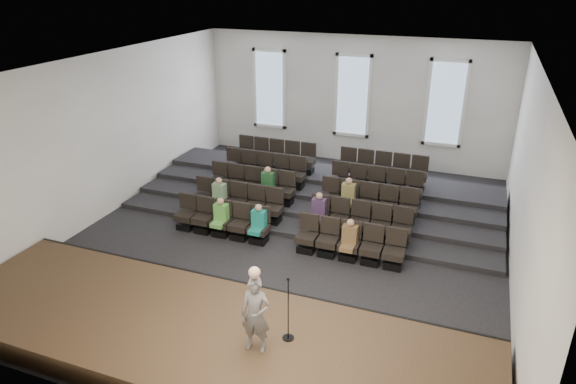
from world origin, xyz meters
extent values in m
plane|color=black|center=(0.00, 0.00, 0.00)|extent=(14.00, 14.00, 0.00)
cube|color=white|center=(0.00, 0.00, 5.01)|extent=(12.00, 14.00, 0.02)
cube|color=white|center=(0.00, 7.02, 2.50)|extent=(12.00, 0.04, 5.00)
cube|color=white|center=(0.00, -7.02, 2.50)|extent=(12.00, 0.04, 5.00)
cube|color=white|center=(-6.02, 0.00, 2.50)|extent=(0.04, 14.00, 5.00)
cube|color=white|center=(6.02, 0.00, 2.50)|extent=(0.04, 14.00, 5.00)
cube|color=#402C1B|center=(0.00, -5.10, 0.25)|extent=(11.80, 3.60, 0.50)
cube|color=black|center=(0.00, -3.33, 0.25)|extent=(11.80, 0.06, 0.52)
cube|color=black|center=(0.00, 2.33, 0.07)|extent=(11.80, 4.80, 0.15)
cube|color=black|center=(0.00, 2.85, 0.15)|extent=(11.80, 3.75, 0.30)
cube|color=black|center=(0.00, 3.38, 0.22)|extent=(11.80, 2.70, 0.45)
cube|color=black|center=(0.00, 3.90, 0.30)|extent=(11.80, 1.65, 0.60)
cube|color=black|center=(-3.13, -0.60, 0.10)|extent=(0.47, 0.43, 0.20)
cube|color=black|center=(-3.13, -0.60, 0.41)|extent=(0.55, 0.50, 0.19)
cube|color=black|center=(-3.13, -0.39, 0.82)|extent=(0.55, 0.08, 0.50)
cube|color=black|center=(-2.53, -0.60, 0.10)|extent=(0.47, 0.43, 0.20)
cube|color=black|center=(-2.53, -0.60, 0.41)|extent=(0.55, 0.50, 0.19)
cube|color=black|center=(-2.53, -0.39, 0.82)|extent=(0.55, 0.08, 0.50)
cube|color=black|center=(-1.93, -0.60, 0.10)|extent=(0.47, 0.43, 0.20)
cube|color=black|center=(-1.93, -0.60, 0.41)|extent=(0.55, 0.50, 0.19)
cube|color=black|center=(-1.93, -0.39, 0.82)|extent=(0.55, 0.08, 0.50)
cube|color=black|center=(-1.33, -0.60, 0.10)|extent=(0.47, 0.43, 0.20)
cube|color=black|center=(-1.33, -0.60, 0.41)|extent=(0.55, 0.50, 0.19)
cube|color=black|center=(-1.33, -0.39, 0.82)|extent=(0.55, 0.08, 0.50)
cube|color=black|center=(-0.73, -0.60, 0.10)|extent=(0.47, 0.43, 0.20)
cube|color=black|center=(-0.73, -0.60, 0.41)|extent=(0.55, 0.50, 0.19)
cube|color=black|center=(-0.73, -0.39, 0.82)|extent=(0.55, 0.08, 0.50)
cube|color=black|center=(0.73, -0.60, 0.10)|extent=(0.47, 0.43, 0.20)
cube|color=black|center=(0.73, -0.60, 0.41)|extent=(0.55, 0.50, 0.19)
cube|color=black|center=(0.73, -0.39, 0.82)|extent=(0.55, 0.08, 0.50)
cube|color=black|center=(1.33, -0.60, 0.10)|extent=(0.47, 0.43, 0.20)
cube|color=black|center=(1.33, -0.60, 0.41)|extent=(0.55, 0.50, 0.19)
cube|color=black|center=(1.33, -0.39, 0.82)|extent=(0.55, 0.08, 0.50)
cube|color=black|center=(1.93, -0.60, 0.10)|extent=(0.47, 0.43, 0.20)
cube|color=black|center=(1.93, -0.60, 0.41)|extent=(0.55, 0.50, 0.19)
cube|color=black|center=(1.93, -0.39, 0.82)|extent=(0.55, 0.08, 0.50)
cube|color=black|center=(2.53, -0.60, 0.10)|extent=(0.47, 0.43, 0.20)
cube|color=black|center=(2.53, -0.60, 0.41)|extent=(0.55, 0.50, 0.19)
cube|color=black|center=(2.53, -0.39, 0.82)|extent=(0.55, 0.08, 0.50)
cube|color=black|center=(3.13, -0.60, 0.10)|extent=(0.47, 0.43, 0.20)
cube|color=black|center=(3.13, -0.60, 0.41)|extent=(0.55, 0.50, 0.19)
cube|color=black|center=(3.13, -0.39, 0.82)|extent=(0.55, 0.08, 0.50)
cube|color=black|center=(-3.13, 0.45, 0.25)|extent=(0.47, 0.43, 0.20)
cube|color=black|center=(-3.13, 0.45, 0.56)|extent=(0.55, 0.50, 0.19)
cube|color=black|center=(-3.13, 0.66, 0.97)|extent=(0.55, 0.08, 0.50)
cube|color=black|center=(-2.53, 0.45, 0.25)|extent=(0.47, 0.43, 0.20)
cube|color=black|center=(-2.53, 0.45, 0.56)|extent=(0.55, 0.50, 0.19)
cube|color=black|center=(-2.53, 0.66, 0.97)|extent=(0.55, 0.08, 0.50)
cube|color=black|center=(-1.93, 0.45, 0.25)|extent=(0.47, 0.43, 0.20)
cube|color=black|center=(-1.93, 0.45, 0.56)|extent=(0.55, 0.50, 0.19)
cube|color=black|center=(-1.93, 0.66, 0.97)|extent=(0.55, 0.08, 0.50)
cube|color=black|center=(-1.33, 0.45, 0.25)|extent=(0.47, 0.43, 0.20)
cube|color=black|center=(-1.33, 0.45, 0.56)|extent=(0.55, 0.50, 0.19)
cube|color=black|center=(-1.33, 0.66, 0.97)|extent=(0.55, 0.08, 0.50)
cube|color=black|center=(-0.73, 0.45, 0.25)|extent=(0.47, 0.43, 0.20)
cube|color=black|center=(-0.73, 0.45, 0.56)|extent=(0.55, 0.50, 0.19)
cube|color=black|center=(-0.73, 0.66, 0.97)|extent=(0.55, 0.08, 0.50)
cube|color=black|center=(0.73, 0.45, 0.25)|extent=(0.47, 0.43, 0.20)
cube|color=black|center=(0.73, 0.45, 0.56)|extent=(0.55, 0.50, 0.19)
cube|color=black|center=(0.73, 0.66, 0.97)|extent=(0.55, 0.08, 0.50)
cube|color=black|center=(1.33, 0.45, 0.25)|extent=(0.47, 0.43, 0.20)
cube|color=black|center=(1.33, 0.45, 0.56)|extent=(0.55, 0.50, 0.19)
cube|color=black|center=(1.33, 0.66, 0.97)|extent=(0.55, 0.08, 0.50)
cube|color=black|center=(1.93, 0.45, 0.25)|extent=(0.47, 0.43, 0.20)
cube|color=black|center=(1.93, 0.45, 0.56)|extent=(0.55, 0.50, 0.19)
cube|color=black|center=(1.93, 0.66, 0.97)|extent=(0.55, 0.08, 0.50)
cube|color=black|center=(2.53, 0.45, 0.25)|extent=(0.47, 0.43, 0.20)
cube|color=black|center=(2.53, 0.45, 0.56)|extent=(0.55, 0.50, 0.19)
cube|color=black|center=(2.53, 0.66, 0.97)|extent=(0.55, 0.08, 0.50)
cube|color=black|center=(3.13, 0.45, 0.25)|extent=(0.47, 0.43, 0.20)
cube|color=black|center=(3.13, 0.45, 0.56)|extent=(0.55, 0.50, 0.19)
cube|color=black|center=(3.13, 0.66, 0.97)|extent=(0.55, 0.08, 0.50)
cube|color=black|center=(-3.13, 1.50, 0.40)|extent=(0.47, 0.42, 0.20)
cube|color=black|center=(-3.13, 1.50, 0.71)|extent=(0.55, 0.50, 0.19)
cube|color=black|center=(-3.13, 1.71, 1.12)|extent=(0.55, 0.08, 0.50)
cube|color=black|center=(-2.53, 1.50, 0.40)|extent=(0.47, 0.42, 0.20)
cube|color=black|center=(-2.53, 1.50, 0.71)|extent=(0.55, 0.50, 0.19)
cube|color=black|center=(-2.53, 1.71, 1.12)|extent=(0.55, 0.08, 0.50)
cube|color=black|center=(-1.93, 1.50, 0.40)|extent=(0.47, 0.42, 0.20)
cube|color=black|center=(-1.93, 1.50, 0.71)|extent=(0.55, 0.50, 0.19)
cube|color=black|center=(-1.93, 1.71, 1.12)|extent=(0.55, 0.08, 0.50)
cube|color=black|center=(-1.33, 1.50, 0.40)|extent=(0.47, 0.42, 0.20)
cube|color=black|center=(-1.33, 1.50, 0.71)|extent=(0.55, 0.50, 0.19)
cube|color=black|center=(-1.33, 1.71, 1.12)|extent=(0.55, 0.08, 0.50)
cube|color=black|center=(-0.73, 1.50, 0.40)|extent=(0.47, 0.42, 0.20)
cube|color=black|center=(-0.73, 1.50, 0.71)|extent=(0.55, 0.50, 0.19)
cube|color=black|center=(-0.73, 1.71, 1.12)|extent=(0.55, 0.08, 0.50)
cube|color=black|center=(0.73, 1.50, 0.40)|extent=(0.47, 0.42, 0.20)
cube|color=black|center=(0.73, 1.50, 0.71)|extent=(0.55, 0.50, 0.19)
cube|color=black|center=(0.73, 1.71, 1.12)|extent=(0.55, 0.08, 0.50)
cube|color=black|center=(1.33, 1.50, 0.40)|extent=(0.47, 0.42, 0.20)
cube|color=black|center=(1.33, 1.50, 0.71)|extent=(0.55, 0.50, 0.19)
cube|color=black|center=(1.33, 1.71, 1.12)|extent=(0.55, 0.08, 0.50)
cube|color=black|center=(1.93, 1.50, 0.40)|extent=(0.47, 0.42, 0.20)
cube|color=black|center=(1.93, 1.50, 0.71)|extent=(0.55, 0.50, 0.19)
cube|color=black|center=(1.93, 1.71, 1.12)|extent=(0.55, 0.08, 0.50)
cube|color=black|center=(2.53, 1.50, 0.40)|extent=(0.47, 0.42, 0.20)
cube|color=black|center=(2.53, 1.50, 0.71)|extent=(0.55, 0.50, 0.19)
cube|color=black|center=(2.53, 1.71, 1.12)|extent=(0.55, 0.08, 0.50)
cube|color=black|center=(3.13, 1.50, 0.40)|extent=(0.47, 0.42, 0.20)
cube|color=black|center=(3.13, 1.50, 0.71)|extent=(0.55, 0.50, 0.19)
cube|color=black|center=(3.13, 1.71, 1.12)|extent=(0.55, 0.08, 0.50)
cube|color=black|center=(-3.13, 2.55, 0.55)|extent=(0.47, 0.42, 0.20)
cube|color=black|center=(-3.13, 2.55, 0.86)|extent=(0.55, 0.50, 0.19)
cube|color=black|center=(-3.13, 2.76, 1.27)|extent=(0.55, 0.08, 0.50)
cube|color=black|center=(-2.53, 2.55, 0.55)|extent=(0.47, 0.42, 0.20)
cube|color=black|center=(-2.53, 2.55, 0.86)|extent=(0.55, 0.50, 0.19)
cube|color=black|center=(-2.53, 2.76, 1.27)|extent=(0.55, 0.08, 0.50)
cube|color=black|center=(-1.93, 2.55, 0.55)|extent=(0.47, 0.42, 0.20)
cube|color=black|center=(-1.93, 2.55, 0.86)|extent=(0.55, 0.50, 0.19)
cube|color=black|center=(-1.93, 2.76, 1.27)|extent=(0.55, 0.08, 0.50)
cube|color=black|center=(-1.33, 2.55, 0.55)|extent=(0.47, 0.42, 0.20)
cube|color=black|center=(-1.33, 2.55, 0.86)|extent=(0.55, 0.50, 0.19)
cube|color=black|center=(-1.33, 2.76, 1.27)|extent=(0.55, 0.08, 0.50)
cube|color=black|center=(-0.73, 2.55, 0.55)|extent=(0.47, 0.42, 0.20)
cube|color=black|center=(-0.73, 2.55, 0.86)|extent=(0.55, 0.50, 0.19)
cube|color=black|center=(-0.73, 2.76, 1.27)|extent=(0.55, 0.08, 0.50)
cube|color=black|center=(0.73, 2.55, 0.55)|extent=(0.47, 0.42, 0.20)
cube|color=black|center=(0.73, 2.55, 0.86)|extent=(0.55, 0.50, 0.19)
cube|color=black|center=(0.73, 2.76, 1.27)|extent=(0.55, 0.08, 0.50)
cube|color=black|center=(1.33, 2.55, 0.55)|extent=(0.47, 0.42, 0.20)
cube|color=black|center=(1.33, 2.55, 0.86)|extent=(0.55, 0.50, 0.19)
cube|color=black|center=(1.33, 2.76, 1.27)|extent=(0.55, 0.08, 0.50)
cube|color=black|center=(1.93, 2.55, 0.55)|extent=(0.47, 0.42, 0.20)
cube|color=black|center=(1.93, 2.55, 0.86)|extent=(0.55, 0.50, 0.19)
cube|color=black|center=(1.93, 2.76, 1.27)|extent=(0.55, 0.08, 0.50)
cube|color=black|center=(2.53, 2.55, 0.55)|extent=(0.47, 0.42, 0.20)
cube|color=black|center=(2.53, 2.55, 0.86)|extent=(0.55, 0.50, 0.19)
cube|color=black|center=(2.53, 2.76, 1.27)|extent=(0.55, 0.08, 0.50)
cube|color=black|center=(3.13, 2.55, 0.55)|extent=(0.47, 0.42, 0.20)
cube|color=black|center=(3.13, 2.55, 0.86)|extent=(0.55, 0.50, 0.19)
cube|color=black|center=(3.13, 2.76, 1.27)|extent=(0.55, 0.08, 0.50)
cube|color=black|center=(-3.13, 3.60, 0.70)|extent=(0.47, 0.42, 0.20)
cube|color=black|center=(-3.13, 3.60, 1.01)|extent=(0.55, 0.50, 0.19)
cube|color=black|center=(-3.13, 3.81, 1.42)|extent=(0.55, 0.08, 0.50)
cube|color=black|center=(-2.53, 3.60, 0.70)|extent=(0.47, 0.42, 0.20)
cube|color=black|center=(-2.53, 3.60, 1.01)|extent=(0.55, 0.50, 0.19)
cube|color=black|center=(-2.53, 3.81, 1.42)|extent=(0.55, 0.08, 0.50)
cube|color=black|center=(-1.93, 3.60, 0.70)|extent=(0.47, 0.42, 0.20)
cube|color=black|center=(-1.93, 3.60, 1.01)|extent=(0.55, 0.50, 0.19)
cube|color=black|center=(-1.93, 3.81, 1.42)|extent=(0.55, 0.08, 0.50)
cube|color=black|center=(-1.33, 3.60, 0.70)|extent=(0.47, 0.42, 0.20)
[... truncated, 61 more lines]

